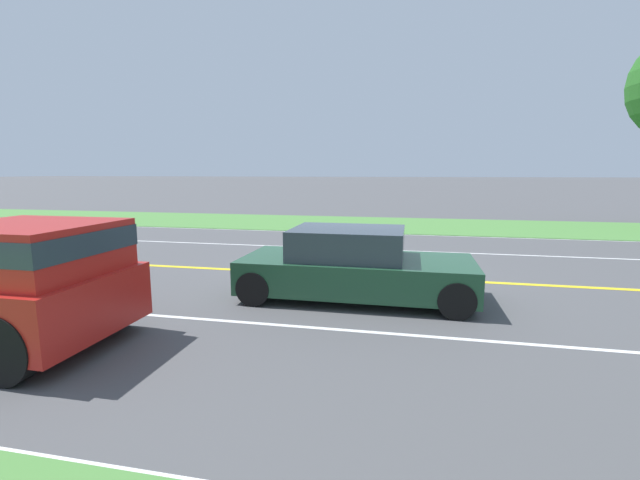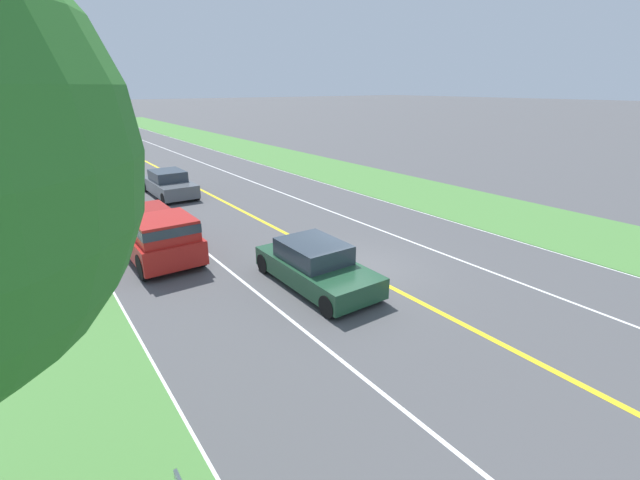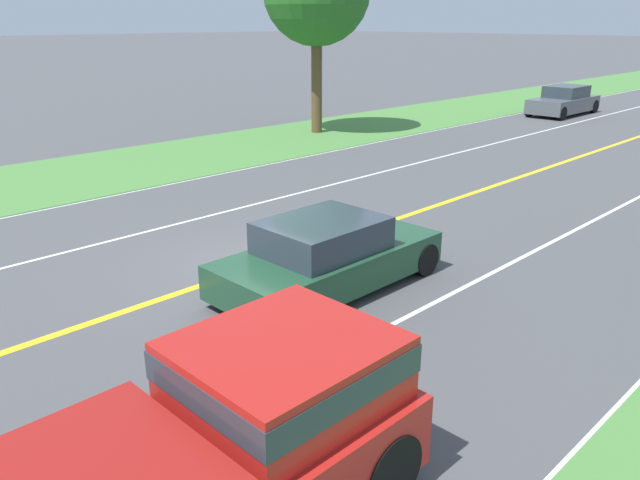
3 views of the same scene
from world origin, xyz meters
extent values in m
plane|color=#4C4C4F|center=(0.00, 0.00, 0.00)|extent=(400.00, 400.00, 0.00)
cube|color=yellow|center=(0.00, 0.00, 0.00)|extent=(0.18, 160.00, 0.01)
cube|color=white|center=(-7.00, 0.00, 0.00)|extent=(0.14, 160.00, 0.01)
cube|color=white|center=(3.50, 0.00, 0.00)|extent=(0.10, 160.00, 0.01)
cube|color=white|center=(-3.50, 0.00, 0.00)|extent=(0.10, 160.00, 0.01)
cube|color=#4C843D|center=(-10.00, 0.00, 0.01)|extent=(6.00, 160.00, 0.03)
cube|color=#1E472D|center=(1.74, 0.22, 0.48)|extent=(1.88, 4.36, 0.61)
cube|color=#2D3842|center=(1.74, 0.05, 1.07)|extent=(1.61, 2.09, 0.56)
cylinder|color=black|center=(2.59, 1.99, 0.32)|extent=(0.22, 0.63, 0.63)
cylinder|color=black|center=(2.59, -1.55, 0.32)|extent=(0.22, 0.63, 0.63)
cylinder|color=black|center=(0.90, 1.99, 0.32)|extent=(0.22, 0.63, 0.63)
cylinder|color=black|center=(0.90, -1.55, 0.32)|extent=(0.22, 0.63, 0.63)
ellipsoid|color=brown|center=(0.58, -0.16, 0.49)|extent=(0.37, 0.65, 0.26)
cylinder|color=brown|center=(0.58, 0.06, 0.18)|extent=(0.07, 0.07, 0.36)
cylinder|color=brown|center=(0.71, -0.35, 0.18)|extent=(0.07, 0.07, 0.36)
cylinder|color=brown|center=(0.45, 0.02, 0.18)|extent=(0.07, 0.07, 0.36)
cylinder|color=brown|center=(0.58, -0.39, 0.18)|extent=(0.07, 0.07, 0.36)
cylinder|color=brown|center=(0.50, 0.09, 0.59)|extent=(0.17, 0.20, 0.17)
sphere|color=brown|center=(0.47, 0.19, 0.65)|extent=(0.26, 0.26, 0.21)
ellipsoid|color=#331E14|center=(0.42, 0.33, 0.64)|extent=(0.12, 0.12, 0.08)
cone|color=#55301C|center=(0.53, 0.20, 0.73)|extent=(0.08, 0.08, 0.10)
cone|color=#55301C|center=(0.41, 0.17, 0.73)|extent=(0.08, 0.08, 0.10)
cylinder|color=brown|center=(0.70, -0.56, 0.53)|extent=(0.11, 0.24, 0.23)
cube|color=red|center=(5.04, -3.78, 1.40)|extent=(1.79, 1.99, 0.68)
cube|color=#2D3842|center=(5.04, -3.78, 1.50)|extent=(1.81, 2.01, 0.30)
cylinder|color=black|center=(5.97, -3.26, 0.42)|extent=(0.22, 0.84, 0.84)
cylinder|color=black|center=(4.11, -3.26, 0.42)|extent=(0.22, 0.84, 0.84)
camera|label=1|loc=(9.71, 1.20, 2.41)|focal=24.00mm
camera|label=2|loc=(8.55, 9.99, 5.78)|focal=24.00mm
camera|label=3|loc=(9.10, -7.32, 4.67)|focal=35.00mm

